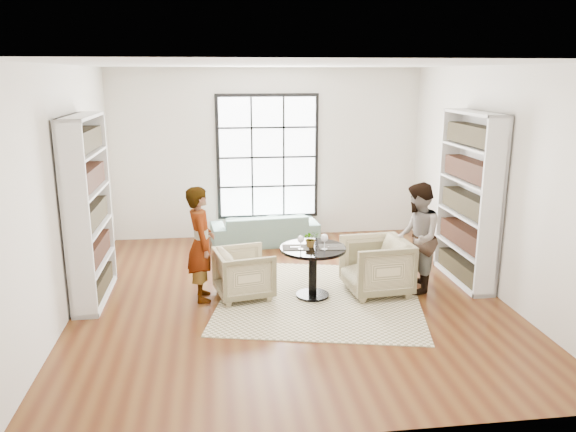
{
  "coord_description": "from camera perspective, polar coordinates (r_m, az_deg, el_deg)",
  "views": [
    {
      "loc": [
        -0.93,
        -6.94,
        2.89
      ],
      "look_at": [
        0.03,
        0.4,
        1.01
      ],
      "focal_mm": 35.0,
      "sensor_mm": 36.0,
      "label": 1
    }
  ],
  "objects": [
    {
      "name": "placemat_right",
      "position": [
        7.36,
        4.5,
        -3.15
      ],
      "size": [
        0.36,
        0.29,
        0.01
      ],
      "primitive_type": "cube",
      "rotation": [
        0.0,
        0.0,
        -0.09
      ],
      "color": "#292723",
      "rests_on": "pedestal_table"
    },
    {
      "name": "armchair_left",
      "position": [
        7.49,
        -4.48,
        -5.81
      ],
      "size": [
        0.85,
        0.83,
        0.66
      ],
      "primitive_type": "imported",
      "rotation": [
        0.0,
        0.0,
        1.78
      ],
      "color": "tan",
      "rests_on": "ground"
    },
    {
      "name": "placemat_left",
      "position": [
        7.31,
        0.77,
        -3.22
      ],
      "size": [
        0.36,
        0.29,
        0.01
      ],
      "primitive_type": "cube",
      "rotation": [
        0.0,
        0.0,
        -0.09
      ],
      "color": "#292723",
      "rests_on": "pedestal_table"
    },
    {
      "name": "ground",
      "position": [
        7.58,
        0.17,
        -8.17
      ],
      "size": [
        6.0,
        6.0,
        0.0
      ],
      "primitive_type": "plane",
      "color": "#593415"
    },
    {
      "name": "wine_glass_right",
      "position": [
        7.21,
        3.74,
        -2.28
      ],
      "size": [
        0.1,
        0.1,
        0.21
      ],
      "color": "silver",
      "rests_on": "pedestal_table"
    },
    {
      "name": "flower_centerpiece",
      "position": [
        7.33,
        2.35,
        -2.3
      ],
      "size": [
        0.23,
        0.21,
        0.22
      ],
      "primitive_type": "imported",
      "rotation": [
        0.0,
        0.0,
        0.19
      ],
      "color": "gray",
      "rests_on": "pedestal_table"
    },
    {
      "name": "rug",
      "position": [
        7.55,
        3.25,
        -8.24
      ],
      "size": [
        3.1,
        3.1,
        0.01
      ],
      "primitive_type": "cube",
      "rotation": [
        0.0,
        0.0,
        -0.22
      ],
      "color": "beige",
      "rests_on": "ground"
    },
    {
      "name": "person_left",
      "position": [
        7.35,
        -8.84,
        -2.81
      ],
      "size": [
        0.42,
        0.59,
        1.51
      ],
      "primitive_type": "imported",
      "rotation": [
        0.0,
        0.0,
        1.67
      ],
      "color": "gray",
      "rests_on": "ground"
    },
    {
      "name": "sofa",
      "position": [
        9.79,
        -2.37,
        -1.3
      ],
      "size": [
        1.89,
        0.87,
        0.54
      ],
      "primitive_type": "imported",
      "rotation": [
        0.0,
        0.0,
        3.23
      ],
      "color": "slate",
      "rests_on": "ground"
    },
    {
      "name": "cutlery_right",
      "position": [
        7.36,
        4.5,
        -3.1
      ],
      "size": [
        0.16,
        0.23,
        0.01
      ],
      "primitive_type": null,
      "rotation": [
        0.0,
        0.0,
        -0.09
      ],
      "color": "silver",
      "rests_on": "placemat_right"
    },
    {
      "name": "pedestal_table",
      "position": [
        7.4,
        2.54,
        -4.58
      ],
      "size": [
        0.87,
        0.87,
        0.69
      ],
      "rotation": [
        0.0,
        0.0,
        -0.09
      ],
      "color": "black",
      "rests_on": "ground"
    },
    {
      "name": "cutlery_left",
      "position": [
        7.31,
        0.77,
        -3.16
      ],
      "size": [
        0.16,
        0.23,
        0.01
      ],
      "primitive_type": null,
      "rotation": [
        0.0,
        0.0,
        -0.09
      ],
      "color": "silver",
      "rests_on": "placemat_left"
    },
    {
      "name": "person_right",
      "position": [
        7.73,
        12.97,
        -2.2
      ],
      "size": [
        0.76,
        0.87,
        1.5
      ],
      "primitive_type": "imported",
      "rotation": [
        0.0,
        0.0,
        -1.88
      ],
      "color": "gray",
      "rests_on": "ground"
    },
    {
      "name": "room_shell",
      "position": [
        7.72,
        -0.36,
        2.03
      ],
      "size": [
        6.0,
        6.01,
        6.0
      ],
      "color": "silver",
      "rests_on": "ground"
    },
    {
      "name": "armchair_right",
      "position": [
        7.67,
        8.94,
        -5.05
      ],
      "size": [
        0.9,
        0.88,
        0.76
      ],
      "primitive_type": "imported",
      "rotation": [
        0.0,
        0.0,
        -1.48
      ],
      "color": "#C6B78D",
      "rests_on": "ground"
    },
    {
      "name": "wine_glass_left",
      "position": [
        7.2,
        1.31,
        -2.4
      ],
      "size": [
        0.09,
        0.09,
        0.19
      ],
      "color": "silver",
      "rests_on": "pedestal_table"
    }
  ]
}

